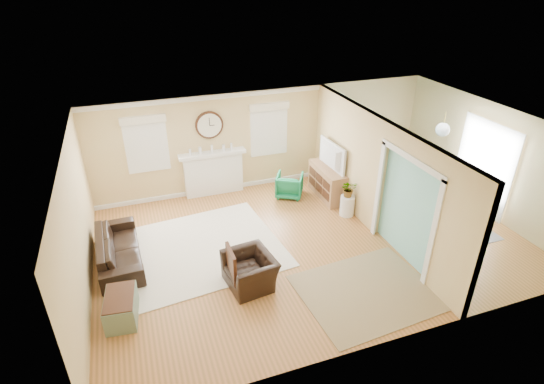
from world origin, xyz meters
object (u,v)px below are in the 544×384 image
(credenza, at_px, (327,182))
(eames_chair, at_px, (250,270))
(sofa, at_px, (119,249))
(dining_table, at_px, (419,205))
(green_chair, at_px, (289,185))

(credenza, bearing_deg, eames_chair, -137.27)
(credenza, bearing_deg, sofa, -167.86)
(dining_table, bearing_deg, sofa, 94.55)
(sofa, height_order, eames_chair, eames_chair)
(green_chair, bearing_deg, sofa, 48.54)
(sofa, distance_m, dining_table, 6.82)
(green_chair, height_order, credenza, credenza)
(sofa, relative_size, credenza, 1.49)
(sofa, relative_size, green_chair, 3.06)
(eames_chair, relative_size, credenza, 0.69)
(green_chair, xyz_separation_m, credenza, (0.90, -0.34, 0.10))
(credenza, relative_size, dining_table, 0.77)
(eames_chair, xyz_separation_m, credenza, (2.87, 2.66, 0.09))
(eames_chair, relative_size, green_chair, 1.43)
(eames_chair, xyz_separation_m, dining_table, (4.51, 1.01, 0.00))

